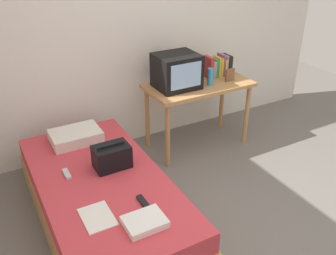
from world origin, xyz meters
name	(u,v)px	position (x,y,z in m)	size (l,w,h in m)	color
ground_plane	(236,242)	(0.00, 0.00, 0.00)	(8.00, 8.00, 0.00)	slate
wall_back	(130,30)	(0.00, 2.00, 1.30)	(5.20, 0.10, 2.60)	silver
bed	(104,201)	(-0.85, 0.73, 0.23)	(1.00, 2.00, 0.47)	#B27F4C
desk	(198,92)	(0.57, 1.49, 0.66)	(1.16, 0.60, 0.76)	#B27F4C
tv	(177,71)	(0.30, 1.51, 0.94)	(0.44, 0.39, 0.36)	black
water_bottle	(210,77)	(0.65, 1.39, 0.86)	(0.06, 0.06, 0.19)	#3399DB
book_row	(218,66)	(0.89, 1.59, 0.87)	(0.30, 0.17, 0.25)	#B72D33
picture_frame	(230,75)	(0.91, 1.39, 0.83)	(0.11, 0.02, 0.14)	brown
pillow	(76,136)	(-0.85, 1.42, 0.52)	(0.46, 0.33, 0.11)	silver
handbag	(112,157)	(-0.71, 0.85, 0.57)	(0.30, 0.20, 0.23)	black
magazine	(97,217)	(-1.04, 0.31, 0.47)	(0.21, 0.29, 0.01)	white
remote_dark	(143,202)	(-0.69, 0.29, 0.48)	(0.04, 0.16, 0.02)	black
remote_silver	(67,174)	(-1.09, 0.92, 0.48)	(0.04, 0.14, 0.02)	#B7B7BC
folded_towel	(145,222)	(-0.78, 0.08, 0.49)	(0.28, 0.22, 0.05)	white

